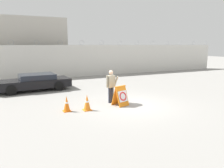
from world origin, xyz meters
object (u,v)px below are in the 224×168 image
traffic_cone_mid (87,103)px  parked_car_front_coupe (35,82)px  security_guard (111,85)px  traffic_cone_near (67,104)px  barricade_sign (121,96)px

traffic_cone_mid → parked_car_front_coupe: parked_car_front_coupe is taller
security_guard → traffic_cone_near: security_guard is taller
traffic_cone_near → traffic_cone_mid: traffic_cone_mid is taller
barricade_sign → traffic_cone_near: bearing=160.3°
traffic_cone_mid → parked_car_front_coupe: 6.13m
security_guard → parked_car_front_coupe: 6.11m
traffic_cone_near → traffic_cone_mid: (0.91, -0.25, 0.01)m
security_guard → traffic_cone_mid: size_ratio=2.33×
security_guard → parked_car_front_coupe: (-3.33, 5.11, -0.39)m
barricade_sign → security_guard: (-0.22, 0.72, 0.47)m
barricade_sign → parked_car_front_coupe: parked_car_front_coupe is taller
barricade_sign → parked_car_front_coupe: bearing=105.5°
security_guard → traffic_cone_near: 2.65m
traffic_cone_near → traffic_cone_mid: size_ratio=0.98×
barricade_sign → traffic_cone_mid: 1.84m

